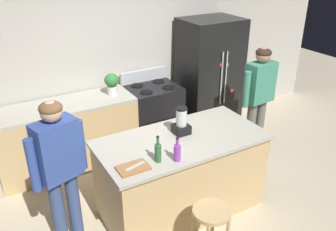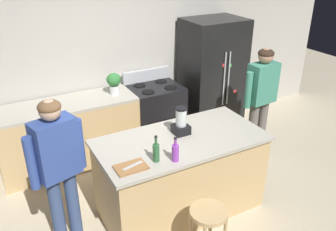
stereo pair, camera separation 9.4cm
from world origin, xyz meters
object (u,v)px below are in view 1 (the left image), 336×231
(kitchen_island, at_px, (181,174))
(bar_stool, at_px, (211,221))
(refrigerator, at_px, (209,77))
(potted_plant, at_px, (112,83))
(chef_knife, at_px, (135,166))
(blender_appliance, at_px, (181,123))
(person_by_island_left, at_px, (59,163))
(bottle_soda, at_px, (177,152))
(person_by_sink_right, at_px, (259,94))
(cutting_board, at_px, (133,168))
(bottle_olive_oil, at_px, (158,152))
(stove_range, at_px, (153,115))

(kitchen_island, bearing_deg, bar_stool, -101.95)
(refrigerator, relative_size, potted_plant, 6.14)
(kitchen_island, height_order, chef_knife, chef_knife)
(potted_plant, xyz_separation_m, blender_appliance, (0.23, -1.44, -0.04))
(person_by_island_left, height_order, blender_appliance, person_by_island_left)
(bottle_soda, bearing_deg, person_by_sink_right, 24.01)
(refrigerator, height_order, bottle_soda, refrigerator)
(bottle_soda, bearing_deg, person_by_island_left, 154.18)
(cutting_board, bearing_deg, bar_stool, -45.71)
(refrigerator, xyz_separation_m, person_by_island_left, (-2.73, -1.35, 0.05))
(blender_appliance, bearing_deg, person_by_sink_right, 13.39)
(potted_plant, bearing_deg, bottle_olive_oil, -98.15)
(kitchen_island, relative_size, person_by_sink_right, 1.14)
(stove_range, distance_m, cutting_board, 2.17)
(stove_range, height_order, bottle_olive_oil, bottle_olive_oil)
(kitchen_island, bearing_deg, bottle_soda, -128.06)
(bar_stool, bearing_deg, bottle_olive_oil, 116.14)
(cutting_board, relative_size, chef_knife, 1.36)
(chef_knife, bearing_deg, person_by_island_left, 132.64)
(kitchen_island, distance_m, person_by_island_left, 1.38)
(blender_appliance, bearing_deg, cutting_board, -154.18)
(person_by_island_left, bearing_deg, potted_plant, 51.76)
(person_by_sink_right, height_order, potted_plant, person_by_sink_right)
(potted_plant, distance_m, blender_appliance, 1.46)
(person_by_sink_right, distance_m, chef_knife, 2.32)
(refrigerator, relative_size, blender_appliance, 5.88)
(potted_plant, bearing_deg, person_by_island_left, -128.24)
(refrigerator, distance_m, bottle_soda, 2.52)
(bar_stool, xyz_separation_m, potted_plant, (-0.01, 2.35, 0.62))
(blender_appliance, relative_size, cutting_board, 1.05)
(refrigerator, xyz_separation_m, bottle_soda, (-1.72, -1.84, 0.11))
(stove_range, xyz_separation_m, bar_stool, (-0.61, -2.33, 0.01))
(bar_stool, height_order, cutting_board, cutting_board)
(person_by_island_left, relative_size, chef_knife, 7.30)
(person_by_island_left, relative_size, bottle_olive_oil, 5.82)
(person_by_island_left, relative_size, person_by_sink_right, 0.98)
(bottle_soda, bearing_deg, stove_range, 69.15)
(person_by_sink_right, xyz_separation_m, bottle_olive_oil, (-1.97, -0.72, 0.05))
(bar_stool, bearing_deg, kitchen_island, 78.05)
(kitchen_island, distance_m, person_by_sink_right, 1.68)
(bar_stool, bearing_deg, potted_plant, 90.14)
(bottle_olive_oil, distance_m, chef_knife, 0.26)
(refrigerator, height_order, person_by_island_left, refrigerator)
(person_by_island_left, distance_m, bar_stool, 1.54)
(bar_stool, bearing_deg, blender_appliance, 75.99)
(person_by_sink_right, bearing_deg, bottle_olive_oil, -159.90)
(person_by_island_left, relative_size, bar_stool, 2.57)
(refrigerator, distance_m, bar_stool, 2.85)
(person_by_sink_right, bearing_deg, bottle_soda, -155.99)
(person_by_sink_right, bearing_deg, stove_range, 135.55)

